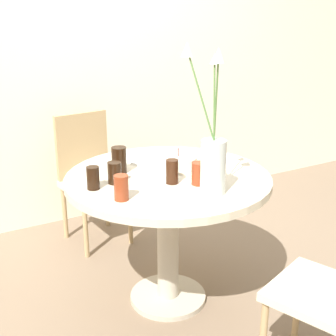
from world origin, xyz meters
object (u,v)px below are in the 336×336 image
(drink_glass_3, at_px, (199,173))
(drink_glass_2, at_px, (93,178))
(drink_glass_5, at_px, (119,160))
(birthday_cake, at_px, (178,162))
(side_plate, at_px, (145,160))
(drink_glass_0, at_px, (121,188))
(drink_glass_4, at_px, (172,172))
(flower_vase, at_px, (212,154))
(drink_glass_1, at_px, (115,173))
(chair_near_front, at_px, (90,171))

(drink_glass_3, bearing_deg, drink_glass_2, 157.60)
(drink_glass_5, bearing_deg, drink_glass_2, -143.15)
(birthday_cake, height_order, side_plate, birthday_cake)
(drink_glass_0, bearing_deg, drink_glass_4, 13.14)
(flower_vase, xyz_separation_m, drink_glass_2, (-0.46, 0.32, -0.14))
(side_plate, xyz_separation_m, drink_glass_1, (-0.29, -0.25, 0.05))
(chair_near_front, distance_m, side_plate, 0.72)
(drink_glass_0, height_order, drink_glass_5, drink_glass_5)
(birthday_cake, height_order, flower_vase, flower_vase)
(chair_near_front, xyz_separation_m, flower_vase, (0.15, -1.25, 0.45))
(flower_vase, relative_size, side_plate, 3.68)
(chair_near_front, height_order, drink_glass_1, chair_near_front)
(drink_glass_4, bearing_deg, chair_near_front, 93.03)
(chair_near_front, relative_size, drink_glass_5, 6.39)
(birthday_cake, relative_size, flower_vase, 0.30)
(drink_glass_5, bearing_deg, chair_near_front, 81.99)
(drink_glass_1, bearing_deg, drink_glass_4, -29.33)
(side_plate, relative_size, drink_glass_1, 1.70)
(drink_glass_4, bearing_deg, drink_glass_0, -166.86)
(drink_glass_0, height_order, drink_glass_1, drink_glass_0)
(drink_glass_4, xyz_separation_m, drink_glass_5, (-0.17, 0.27, 0.01))
(side_plate, bearing_deg, drink_glass_0, -127.22)
(birthday_cake, height_order, drink_glass_0, same)
(drink_glass_3, height_order, drink_glass_4, drink_glass_4)
(flower_vase, xyz_separation_m, drink_glass_5, (-0.26, 0.47, -0.12))
(flower_vase, bearing_deg, drink_glass_0, 162.08)
(birthday_cake, relative_size, side_plate, 1.11)
(flower_vase, relative_size, drink_glass_5, 4.88)
(side_plate, relative_size, drink_glass_2, 1.65)
(side_plate, height_order, drink_glass_4, drink_glass_4)
(drink_glass_4, bearing_deg, flower_vase, -64.48)
(drink_glass_3, bearing_deg, chair_near_front, 98.16)
(drink_glass_1, height_order, drink_glass_2, drink_glass_2)
(side_plate, bearing_deg, chair_near_front, 98.42)
(drink_glass_1, bearing_deg, birthday_cake, 4.92)
(drink_glass_2, relative_size, drink_glass_3, 0.99)
(chair_near_front, xyz_separation_m, drink_glass_0, (-0.25, -1.12, 0.31))
(birthday_cake, height_order, drink_glass_3, birthday_cake)
(side_plate, height_order, drink_glass_2, drink_glass_2)
(chair_near_front, bearing_deg, drink_glass_2, -114.17)
(flower_vase, bearing_deg, drink_glass_5, 119.09)
(chair_near_front, bearing_deg, drink_glass_5, -103.68)
(drink_glass_5, bearing_deg, drink_glass_1, -122.12)
(birthday_cake, bearing_deg, side_plate, 113.41)
(birthday_cake, bearing_deg, flower_vase, -96.10)
(birthday_cake, xyz_separation_m, flower_vase, (-0.04, -0.37, 0.16))
(drink_glass_1, bearing_deg, drink_glass_0, -105.23)
(side_plate, bearing_deg, drink_glass_2, -146.81)
(flower_vase, bearing_deg, chair_near_front, 96.90)
(chair_near_front, relative_size, drink_glass_1, 8.19)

